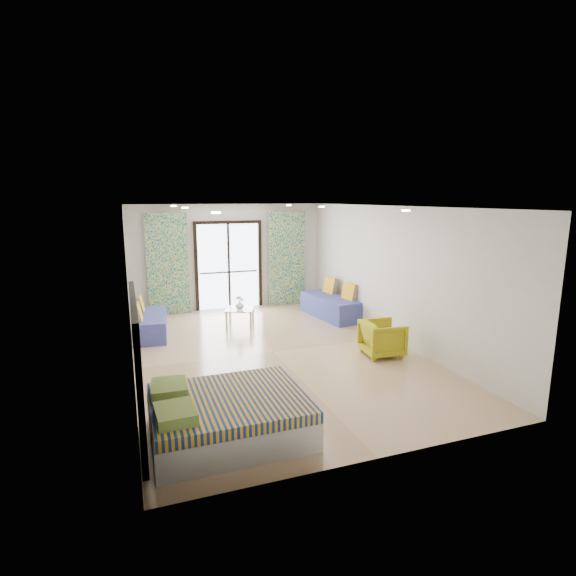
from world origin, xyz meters
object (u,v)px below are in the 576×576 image
object	(u,v)px
bed	(227,416)
coffee_table	(240,310)
daybed_left	(150,324)
daybed_right	(331,306)
armchair	(382,337)

from	to	relation	value
bed	coffee_table	distance (m)	4.81
daybed_left	daybed_right	distance (m)	4.23
daybed_left	daybed_right	world-z (taller)	daybed_right
armchair	bed	bearing A→B (deg)	124.97
bed	daybed_right	distance (m)	5.87
daybed_right	armchair	xyz separation A→B (m)	(-0.29, -2.79, 0.08)
bed	daybed_left	size ratio (longest dim) A/B	1.11
daybed_right	coffee_table	world-z (taller)	daybed_right
daybed_left	bed	bearing A→B (deg)	-76.95
bed	daybed_right	xyz separation A→B (m)	(3.59, 4.64, 0.01)
daybed_left	armchair	world-z (taller)	daybed_left
daybed_left	coffee_table	xyz separation A→B (m)	(1.95, 0.04, 0.11)
bed	daybed_right	world-z (taller)	daybed_right
bed	armchair	distance (m)	3.79
daybed_right	armchair	size ratio (longest dim) A/B	2.66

